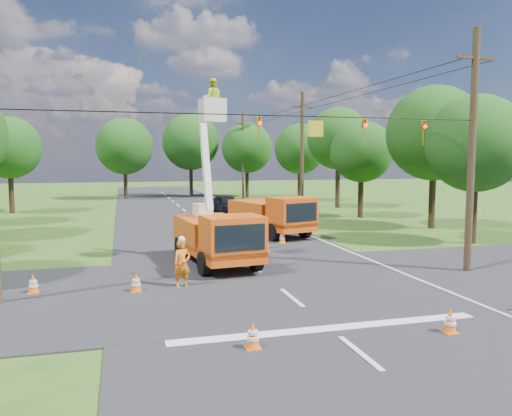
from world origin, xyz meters
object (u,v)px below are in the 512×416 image
object	(u,v)px
second_truck	(272,215)
pole_right_far	(243,156)
traffic_cone_5	(33,284)
tree_right_b	(434,133)
traffic_cone_3	(282,237)
traffic_cone_1	(450,321)
tree_right_d	(338,138)
bucket_truck	(217,226)
distant_car	(227,204)
tree_far_b	(191,142)
traffic_cone_2	(266,245)
pole_right_near	(472,150)
tree_far_c	(247,148)
tree_right_a	(476,144)
tree_right_c	(362,152)
traffic_cone_4	(136,282)
traffic_cone_0	(253,335)
pole_right_mid	(302,154)
tree_far_a	(125,146)
tree_right_e	(300,149)
tree_left_f	(9,148)
ground_worker	(182,264)
traffic_cone_7	(283,224)

from	to	relation	value
second_truck	pole_right_far	xyz separation A→B (m)	(5.08, 28.40, 3.81)
traffic_cone_5	tree_right_b	bearing A→B (deg)	25.06
traffic_cone_3	tree_right_b	xyz separation A→B (m)	(11.85, 3.35, 6.08)
traffic_cone_1	pole_right_far	distance (m)	46.87
traffic_cone_3	tree_right_d	size ratio (longest dim) A/B	0.07
bucket_truck	distant_car	distance (m)	21.58
tree_far_b	second_truck	bearing A→B (deg)	-89.28
traffic_cone_3	tree_right_d	world-z (taller)	tree_right_d
traffic_cone_2	pole_right_near	xyz separation A→B (m)	(6.96, -6.37, 4.75)
traffic_cone_2	pole_right_near	size ratio (longest dim) A/B	0.07
bucket_truck	tree_far_c	bearing A→B (deg)	67.03
tree_far_c	pole_right_near	bearing A→B (deg)	-91.36
pole_right_near	tree_right_a	bearing A→B (deg)	50.19
tree_right_c	second_truck	bearing A→B (deg)	-142.87
traffic_cone_4	tree_right_a	bearing A→B (deg)	17.28
traffic_cone_0	tree_right_d	xyz separation A→B (m)	(17.22, 33.01, 6.32)
traffic_cone_0	traffic_cone_1	size ratio (longest dim) A/B	1.00
traffic_cone_5	pole_right_mid	xyz separation A→B (m)	(17.06, 19.02, 4.75)
traffic_cone_2	tree_right_a	size ratio (longest dim) A/B	0.09
tree_right_a	tree_right_c	world-z (taller)	tree_right_a
pole_right_near	tree_right_d	world-z (taller)	pole_right_near
second_truck	distant_car	distance (m)	13.49
tree_right_d	tree_far_c	xyz separation A→B (m)	(-5.30, 15.00, -0.62)
tree_far_a	tree_far_b	world-z (taller)	tree_far_b
tree_right_a	tree_right_d	distance (m)	21.07
traffic_cone_1	tree_right_e	distance (m)	43.04
distant_car	tree_left_f	size ratio (longest dim) A/B	0.55
traffic_cone_5	tree_far_a	world-z (taller)	tree_far_a
traffic_cone_1	tree_far_a	world-z (taller)	tree_far_a
traffic_cone_4	tree_far_b	bearing A→B (deg)	79.79
bucket_truck	tree_far_a	xyz separation A→B (m)	(-3.56, 38.94, 4.45)
traffic_cone_3	pole_right_mid	size ratio (longest dim) A/B	0.07
traffic_cone_2	traffic_cone_5	bearing A→B (deg)	-151.91
traffic_cone_1	tree_right_a	world-z (taller)	tree_right_a
ground_worker	traffic_cone_2	xyz separation A→B (m)	(4.93, 5.87, -0.52)
tree_far_a	tree_far_b	xyz separation A→B (m)	(8.00, 2.00, 0.62)
traffic_cone_5	pole_right_near	xyz separation A→B (m)	(17.06, -0.98, 4.75)
tree_left_f	tree_right_a	distance (m)	37.11
traffic_cone_7	tree_right_b	world-z (taller)	tree_right_b
tree_left_f	tree_right_b	world-z (taller)	tree_right_b
ground_worker	tree_right_e	size ratio (longest dim) A/B	0.20
tree_right_d	tree_far_a	world-z (taller)	tree_right_d
tree_far_c	tree_right_d	bearing A→B (deg)	-70.54
tree_left_f	tree_far_a	world-z (taller)	tree_far_a
traffic_cone_7	pole_right_mid	distance (m)	8.37
traffic_cone_5	tree_right_b	world-z (taller)	tree_right_b
traffic_cone_4	tree_right_e	distance (m)	39.94
tree_right_b	tree_right_d	bearing A→B (deg)	90.76
tree_right_a	tree_far_a	xyz separation A→B (m)	(-18.50, 37.00, 0.63)
second_truck	traffic_cone_2	distance (m)	5.63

